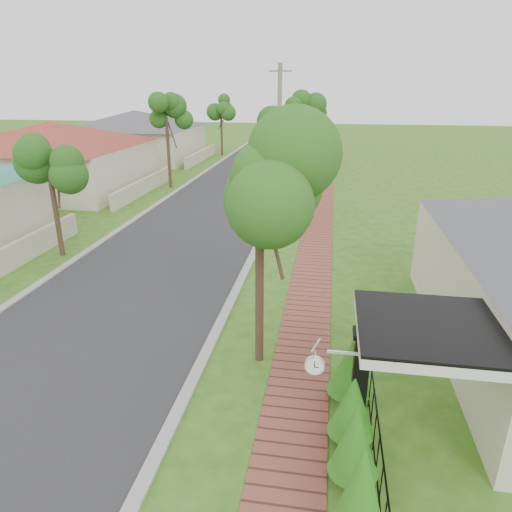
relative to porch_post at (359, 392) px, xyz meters
The scene contains 16 objects.
ground 4.79m from the porch_post, 167.60° to the left, with size 160.00×160.00×0.00m, color #2F5E16.
road 22.34m from the porch_post, 109.77° to the left, with size 7.00×120.00×0.02m, color #28282B.
kerb_right 21.39m from the porch_post, 100.52° to the left, with size 0.30×120.00×0.10m, color #9E9E99.
kerb_left 23.83m from the porch_post, 118.07° to the left, with size 0.30×120.00×0.10m, color #9E9E99.
sidewalk 21.07m from the porch_post, 93.54° to the left, with size 1.50×120.00×0.03m, color brown.
porch_post is the anchor object (origin of this frame).
picket_fence 1.21m from the porch_post, 70.71° to the left, with size 0.03×8.02×1.00m.
street_trees 29.02m from the porch_post, 104.93° to the left, with size 10.70×37.65×5.89m.
hedge_row 0.78m from the porch_post, 97.73° to the right, with size 0.91×4.76×2.23m.
far_house_red 28.70m from the porch_post, 132.91° to the left, with size 15.56×15.56×4.60m.
far_house_grey 40.09m from the porch_post, 119.15° to the left, with size 15.56×15.56×4.60m.
parked_car_red 28.06m from the porch_post, 101.41° to the left, with size 1.81×4.50×1.53m, color #640F10.
parked_car_white 32.52m from the porch_post, 99.83° to the left, with size 1.44×4.12×1.36m, color white.
near_tree 4.93m from the porch_post, 134.04° to the left, with size 2.25×2.25×5.78m.
utility_pole 17.77m from the porch_post, 102.02° to the left, with size 1.20×0.24×7.95m.
station_clock 1.26m from the porch_post, 154.90° to the right, with size 1.05×0.13×0.55m.
Camera 1 is at (3.74, -8.86, 6.94)m, focal length 32.00 mm.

